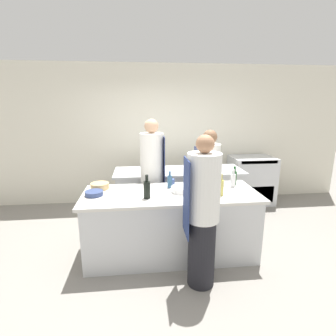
% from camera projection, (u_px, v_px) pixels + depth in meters
% --- Properties ---
extents(ground_plane, '(16.00, 16.00, 0.00)m').
position_uv_depth(ground_plane, '(171.00, 252.00, 3.68)').
color(ground_plane, gray).
extents(wall_back, '(8.00, 0.06, 2.80)m').
position_uv_depth(wall_back, '(158.00, 135.00, 5.40)').
color(wall_back, silver).
rests_on(wall_back, ground_plane).
extents(prep_counter, '(2.32, 0.91, 0.89)m').
position_uv_depth(prep_counter, '(171.00, 223.00, 3.57)').
color(prep_counter, silver).
rests_on(prep_counter, ground_plane).
extents(pass_counter, '(2.27, 0.75, 0.89)m').
position_uv_depth(pass_counter, '(179.00, 194.00, 4.74)').
color(pass_counter, silver).
rests_on(pass_counter, ground_plane).
extents(oven_range, '(0.86, 0.65, 0.97)m').
position_uv_depth(oven_range, '(251.00, 180.00, 5.46)').
color(oven_range, silver).
rests_on(oven_range, ground_plane).
extents(chef_at_prep_near, '(0.37, 0.36, 1.73)m').
position_uv_depth(chef_at_prep_near, '(202.00, 214.00, 2.85)').
color(chef_at_prep_near, black).
rests_on(chef_at_prep_near, ground_plane).
extents(chef_at_stove, '(0.38, 0.37, 1.81)m').
position_uv_depth(chef_at_stove, '(152.00, 176.00, 4.16)').
color(chef_at_stove, black).
rests_on(chef_at_stove, ground_plane).
extents(chef_at_pass_far, '(0.38, 0.37, 1.66)m').
position_uv_depth(chef_at_pass_far, '(208.00, 184.00, 4.01)').
color(chef_at_pass_far, black).
rests_on(chef_at_pass_far, ground_plane).
extents(bottle_olive_oil, '(0.07, 0.07, 0.24)m').
position_uv_depth(bottle_olive_oil, '(170.00, 181.00, 3.65)').
color(bottle_olive_oil, '#2D5175').
rests_on(bottle_olive_oil, prep_counter).
extents(bottle_vinegar, '(0.07, 0.07, 0.27)m').
position_uv_depth(bottle_vinegar, '(234.00, 177.00, 3.78)').
color(bottle_vinegar, '#19471E').
rests_on(bottle_vinegar, prep_counter).
extents(bottle_wine, '(0.09, 0.09, 0.21)m').
position_uv_depth(bottle_wine, '(198.00, 192.00, 3.25)').
color(bottle_wine, '#5B2319').
rests_on(bottle_wine, prep_counter).
extents(bottle_cooking_oil, '(0.07, 0.07, 0.25)m').
position_uv_depth(bottle_cooking_oil, '(233.00, 180.00, 3.69)').
color(bottle_cooking_oil, silver).
rests_on(bottle_cooking_oil, prep_counter).
extents(bottle_sauce, '(0.09, 0.09, 0.30)m').
position_uv_depth(bottle_sauce, '(147.00, 189.00, 3.24)').
color(bottle_sauce, black).
rests_on(bottle_sauce, prep_counter).
extents(bottle_water, '(0.07, 0.07, 0.28)m').
position_uv_depth(bottle_water, '(221.00, 187.00, 3.33)').
color(bottle_water, '#B2A84C').
rests_on(bottle_water, prep_counter).
extents(bowl_mixing_large, '(0.26, 0.26, 0.08)m').
position_uv_depth(bowl_mixing_large, '(181.00, 189.00, 3.48)').
color(bowl_mixing_large, white).
rests_on(bowl_mixing_large, prep_counter).
extents(bowl_prep_small, '(0.23, 0.23, 0.06)m').
position_uv_depth(bowl_prep_small, '(94.00, 193.00, 3.35)').
color(bowl_prep_small, navy).
rests_on(bowl_prep_small, prep_counter).
extents(bowl_ceramic_blue, '(0.23, 0.23, 0.08)m').
position_uv_depth(bowl_ceramic_blue, '(216.00, 184.00, 3.71)').
color(bowl_ceramic_blue, white).
rests_on(bowl_ceramic_blue, prep_counter).
extents(bowl_wooden_salad, '(0.25, 0.25, 0.08)m').
position_uv_depth(bowl_wooden_salad, '(100.00, 186.00, 3.61)').
color(bowl_wooden_salad, tan).
rests_on(bowl_wooden_salad, prep_counter).
extents(cup, '(0.10, 0.10, 0.09)m').
position_uv_depth(cup, '(171.00, 182.00, 3.78)').
color(cup, '#33477F').
rests_on(cup, prep_counter).
extents(stockpot, '(0.23, 0.23, 0.16)m').
position_uv_depth(stockpot, '(212.00, 166.00, 4.59)').
color(stockpot, silver).
rests_on(stockpot, pass_counter).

